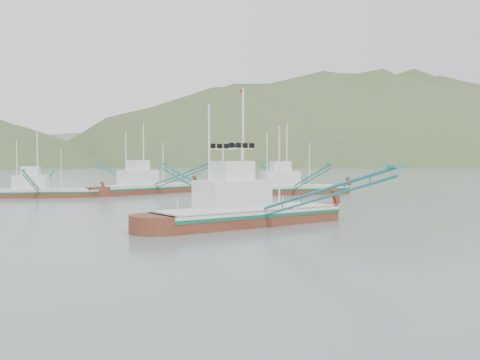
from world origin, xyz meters
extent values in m
plane|color=slate|center=(0.00, 0.00, 0.00)|extent=(1200.00, 1200.00, 0.00)
cube|color=#5B2313|center=(-0.89, -0.08, 0.20)|extent=(15.65, 9.33, 2.03)
cube|color=silver|center=(-0.89, -0.08, 1.07)|extent=(15.40, 9.29, 0.22)
cube|color=#0D5C41|center=(-0.89, -0.08, 0.81)|extent=(15.41, 9.31, 0.22)
cube|color=silver|center=(-0.89, -0.08, 1.27)|extent=(14.87, 8.86, 0.12)
cube|color=silver|center=(-2.30, -0.63, 2.33)|extent=(5.91, 4.87, 2.23)
cube|color=silver|center=(-2.30, -0.63, 4.16)|extent=(3.27, 3.04, 1.42)
cylinder|color=white|center=(-1.36, -0.26, 5.78)|extent=(0.16, 0.16, 9.13)
cylinder|color=white|center=(-4.19, -1.37, 5.10)|extent=(0.14, 0.14, 7.76)
cylinder|color=white|center=(1.95, 1.03, 4.41)|extent=(0.12, 0.12, 6.39)
cube|color=#5B2313|center=(-19.64, 35.83, 0.17)|extent=(13.04, 4.22, 1.71)
cube|color=silver|center=(-19.64, 35.83, 0.90)|extent=(12.78, 4.27, 0.19)
cube|color=#0D5C41|center=(-19.64, 35.83, 0.69)|extent=(12.79, 4.29, 0.19)
cube|color=silver|center=(-19.64, 35.83, 1.07)|extent=(12.38, 4.01, 0.10)
cube|color=silver|center=(-20.92, 35.91, 1.97)|extent=(4.45, 3.00, 1.88)
cube|color=silver|center=(-20.92, 35.91, 3.51)|extent=(2.34, 2.02, 1.20)
cylinder|color=white|center=(-20.06, 35.86, 4.88)|extent=(0.14, 0.14, 7.71)
cylinder|color=white|center=(-22.63, 36.02, 4.30)|extent=(0.12, 0.12, 6.55)
cylinder|color=white|center=(-17.07, 35.67, 3.73)|extent=(0.10, 0.10, 5.40)
cube|color=#5B2313|center=(14.48, 33.47, 0.20)|extent=(15.10, 4.35, 2.00)
cube|color=silver|center=(14.48, 33.47, 1.05)|extent=(14.80, 4.42, 0.22)
cube|color=#0D5C41|center=(14.48, 33.47, 0.80)|extent=(14.80, 4.44, 0.22)
cube|color=silver|center=(14.48, 33.47, 1.25)|extent=(14.35, 4.13, 0.12)
cube|color=silver|center=(12.98, 33.44, 2.30)|extent=(5.08, 3.32, 2.20)
cube|color=silver|center=(12.98, 33.44, 4.10)|extent=(2.65, 2.26, 1.40)
cylinder|color=white|center=(13.98, 33.46, 5.71)|extent=(0.16, 0.16, 9.01)
cylinder|color=white|center=(10.98, 33.39, 5.03)|extent=(0.14, 0.14, 7.66)
cylinder|color=white|center=(17.48, 33.54, 4.35)|extent=(0.12, 0.12, 6.31)
cube|color=#5B2313|center=(-5.41, 40.76, 0.21)|extent=(15.27, 11.63, 2.06)
cube|color=silver|center=(-5.41, 40.76, 1.08)|extent=(15.05, 11.54, 0.23)
cube|color=#0D5C41|center=(-5.41, 40.76, 0.82)|extent=(15.06, 11.55, 0.23)
cube|color=silver|center=(-5.41, 40.76, 1.29)|extent=(14.51, 11.05, 0.12)
cube|color=silver|center=(-6.72, 39.95, 2.36)|extent=(6.10, 5.51, 2.26)
cube|color=silver|center=(-6.72, 39.95, 4.22)|extent=(3.46, 3.33, 1.44)
cylinder|color=white|center=(-5.84, 40.49, 5.86)|extent=(0.16, 0.16, 9.25)
cylinder|color=white|center=(-8.46, 38.86, 5.17)|extent=(0.14, 0.14, 7.86)
cylinder|color=white|center=(-2.79, 42.39, 4.47)|extent=(0.12, 0.12, 6.48)
ellipsoid|color=#41552B|center=(240.00, 430.00, 0.00)|extent=(684.00, 432.00, 306.00)
ellipsoid|color=slate|center=(30.00, 560.00, 0.00)|extent=(960.00, 400.00, 240.00)
camera|label=1|loc=(-11.58, -39.27, 4.93)|focal=40.00mm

